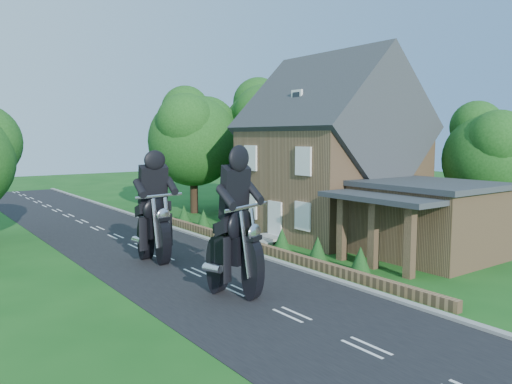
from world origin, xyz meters
TOP-DOWN VIEW (x-y plane):
  - ground at (0.00, 0.00)m, footprint 120.00×120.00m
  - road at (0.00, 0.00)m, footprint 7.00×80.00m
  - kerb at (3.65, 0.00)m, footprint 0.30×80.00m
  - garden_wall at (4.30, 5.00)m, footprint 0.30×22.00m
  - house at (10.49, 6.00)m, footprint 9.54×8.64m
  - annex at (9.87, -0.80)m, footprint 7.05×5.94m
  - tree_annex_side at (17.13, 0.10)m, footprint 5.64×5.20m
  - tree_house_right at (16.65, 8.62)m, footprint 6.51×6.00m
  - tree_behind_house at (14.18, 16.14)m, footprint 7.81×7.20m
  - tree_behind_left at (8.16, 17.13)m, footprint 6.94×6.40m
  - shrub_a at (5.30, -1.00)m, footprint 0.90×0.90m
  - shrub_b at (5.30, 1.50)m, footprint 0.90×0.90m
  - shrub_c at (5.30, 4.00)m, footprint 0.90×0.90m
  - shrub_d at (5.30, 9.00)m, footprint 0.90×0.90m
  - shrub_e at (5.30, 11.50)m, footprint 0.90×0.90m
  - shrub_f at (5.30, 14.00)m, footprint 0.90×0.90m
  - motorcycle_lead at (-0.41, -0.47)m, footprint 1.00×1.71m
  - motorcycle_follow at (-0.65, 5.51)m, footprint 0.63×1.62m

SIDE VIEW (x-z plane):
  - ground at x=0.00m, z-range 0.00..0.00m
  - road at x=0.00m, z-range 0.00..0.02m
  - kerb at x=3.65m, z-range 0.00..0.12m
  - garden_wall at x=4.30m, z-range 0.00..0.40m
  - shrub_a at x=5.30m, z-range 0.00..1.10m
  - shrub_b at x=5.30m, z-range 0.00..1.10m
  - shrub_c at x=5.30m, z-range 0.00..1.10m
  - shrub_d at x=5.30m, z-range 0.00..1.10m
  - shrub_e at x=5.30m, z-range 0.00..1.10m
  - shrub_f at x=5.30m, z-range 0.00..1.10m
  - motorcycle_follow at x=-0.65m, z-range 0.00..1.47m
  - motorcycle_lead at x=-0.41m, z-range 0.00..1.56m
  - annex at x=9.87m, z-range 0.05..3.49m
  - house at x=10.49m, z-range -0.78..9.46m
  - tree_annex_side at x=17.13m, z-range 0.95..8.43m
  - tree_house_right at x=16.65m, z-range 0.99..9.39m
  - tree_behind_left at x=8.16m, z-range 1.15..10.31m
  - tree_behind_house at x=14.18m, z-range 1.19..11.27m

